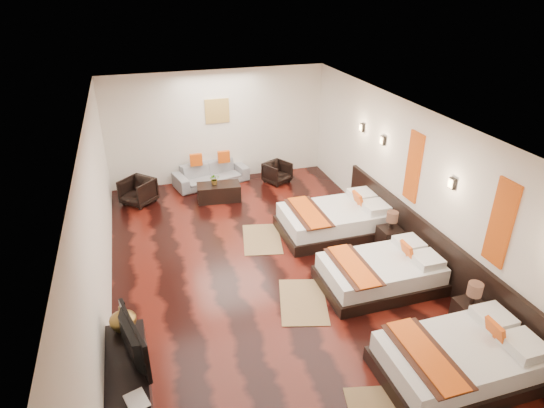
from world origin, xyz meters
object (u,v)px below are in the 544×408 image
object	(u,v)px
book	(127,406)
tv	(127,343)
bed_near	(460,360)
armchair_right	(277,173)
sofa	(211,174)
figurine	(123,318)
nightstand_b	(390,236)
armchair_left	(138,191)
table_plant	(215,179)
nightstand_a	(470,312)
bed_far	(335,220)
tv_console	(129,387)
coffee_table	(219,192)
bed_mid	(381,273)

from	to	relation	value
book	tv	bearing A→B (deg)	85.92
bed_near	armchair_right	bearing A→B (deg)	93.01
sofa	figurine	bearing A→B (deg)	-125.03
nightstand_b	armchair_left	xyz separation A→B (m)	(-4.57, 3.50, 0.02)
table_plant	nightstand_a	bearing A→B (deg)	-62.84
bed_far	nightstand_b	xyz separation A→B (m)	(0.75, -0.91, -0.00)
tv_console	armchair_right	distance (m)	7.09
sofa	table_plant	xyz separation A→B (m)	(-0.08, -0.96, 0.26)
table_plant	coffee_table	bearing A→B (deg)	-22.50
book	coffee_table	bearing A→B (deg)	69.64
nightstand_b	armchair_right	xyz separation A→B (m)	(-1.11, 3.69, -0.01)
coffee_table	tv_console	bearing A→B (deg)	-112.21
sofa	table_plant	distance (m)	1.00
book	coffee_table	size ratio (longest dim) A/B	0.30
bed_near	table_plant	size ratio (longest dim) A/B	7.79
bed_mid	nightstand_a	world-z (taller)	nightstand_a
nightstand_b	figurine	bearing A→B (deg)	-163.15
sofa	armchair_right	xyz separation A→B (m)	(1.64, -0.43, -0.00)
sofa	bed_near	bearing A→B (deg)	-88.20
bed_far	table_plant	distance (m)	3.07
bed_far	book	world-z (taller)	bed_far
bed_mid	book	bearing A→B (deg)	-156.81
book	armchair_right	bearing A→B (deg)	59.46
figurine	sofa	world-z (taller)	figurine
book	armchair_right	xyz separation A→B (m)	(3.84, 6.51, -0.29)
nightstand_a	armchair_left	world-z (taller)	nightstand_a
bed_mid	book	world-z (taller)	bed_mid
sofa	bed_far	bearing A→B (deg)	-71.80
figurine	table_plant	world-z (taller)	figurine
tv_console	table_plant	distance (m)	5.84
bed_far	book	bearing A→B (deg)	-138.46
bed_near	nightstand_a	xyz separation A→B (m)	(0.75, 0.77, 0.01)
coffee_table	sofa	bearing A→B (deg)	90.00
tv_console	sofa	size ratio (longest dim) A/B	0.97
bed_mid	armchair_right	size ratio (longest dim) A/B	3.40
armchair_left	coffee_table	bearing A→B (deg)	34.67
bed_near	tv_console	distance (m)	4.28
bed_far	tv_console	distance (m)	5.26
coffee_table	table_plant	distance (m)	0.34
bed_far	nightstand_b	size ratio (longest dim) A/B	2.72
bed_near	tv	size ratio (longest dim) A/B	2.07
armchair_left	book	bearing A→B (deg)	-47.22
figurine	nightstand_b	bearing A→B (deg)	16.85
sofa	table_plant	size ratio (longest dim) A/B	6.94
nightstand_b	tv	bearing A→B (deg)	-156.66
sofa	armchair_left	size ratio (longest dim) A/B	2.75
armchair_right	sofa	bearing A→B (deg)	137.36
bed_mid	tv_console	distance (m)	4.38
sofa	table_plant	bearing A→B (deg)	-108.30
bed_near	nightstand_a	size ratio (longest dim) A/B	2.60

